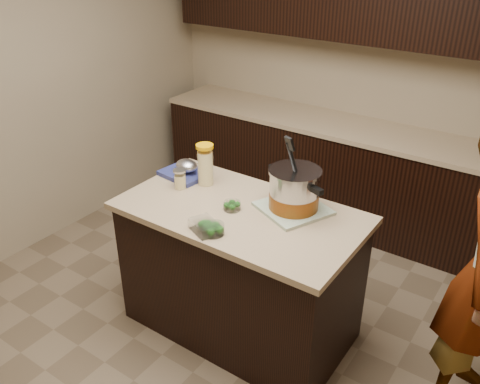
# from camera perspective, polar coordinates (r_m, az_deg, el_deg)

# --- Properties ---
(ground_plane) EXTENTS (4.00, 4.00, 0.00)m
(ground_plane) POSITION_cam_1_polar(r_m,az_deg,el_deg) (3.55, 0.00, -14.71)
(ground_plane) COLOR brown
(ground_plane) RESTS_ON ground
(room_shell) EXTENTS (4.04, 4.04, 2.72)m
(room_shell) POSITION_cam_1_polar(r_m,az_deg,el_deg) (2.70, 0.00, 13.14)
(room_shell) COLOR tan
(room_shell) RESTS_ON ground
(back_cabinets) EXTENTS (3.60, 0.63, 2.33)m
(back_cabinets) POSITION_cam_1_polar(r_m,az_deg,el_deg) (4.41, 13.13, 7.80)
(back_cabinets) COLOR black
(back_cabinets) RESTS_ON ground
(island) EXTENTS (1.46, 0.81, 0.90)m
(island) POSITION_cam_1_polar(r_m,az_deg,el_deg) (3.26, 0.00, -8.85)
(island) COLOR black
(island) RESTS_ON ground
(dish_towel) EXTENTS (0.48, 0.48, 0.02)m
(dish_towel) POSITION_cam_1_polar(r_m,az_deg,el_deg) (3.02, 5.99, -1.85)
(dish_towel) COLOR #5B7B53
(dish_towel) RESTS_ON island
(stock_pot) EXTENTS (0.42, 0.39, 0.44)m
(stock_pot) POSITION_cam_1_polar(r_m,az_deg,el_deg) (2.97, 6.09, 0.04)
(stock_pot) COLOR #B7B7BC
(stock_pot) RESTS_ON dish_towel
(lemonade_pitcher) EXTENTS (0.14, 0.14, 0.27)m
(lemonade_pitcher) POSITION_cam_1_polar(r_m,az_deg,el_deg) (3.27, -3.91, 2.92)
(lemonade_pitcher) COLOR beige
(lemonade_pitcher) RESTS_ON island
(mason_jar) EXTENTS (0.10, 0.10, 0.14)m
(mason_jar) POSITION_cam_1_polar(r_m,az_deg,el_deg) (3.26, -6.75, 1.43)
(mason_jar) COLOR beige
(mason_jar) RESTS_ON island
(broccoli_tub_left) EXTENTS (0.13, 0.13, 0.05)m
(broccoli_tub_left) POSITION_cam_1_polar(r_m,az_deg,el_deg) (3.01, -0.90, -1.60)
(broccoli_tub_left) COLOR silver
(broccoli_tub_left) RESTS_ON island
(broccoli_tub_right) EXTENTS (0.13, 0.13, 0.06)m
(broccoli_tub_right) POSITION_cam_1_polar(r_m,az_deg,el_deg) (2.78, -3.02, -4.24)
(broccoli_tub_right) COLOR silver
(broccoli_tub_right) RESTS_ON island
(broccoli_tub_rect) EXTENTS (0.20, 0.18, 0.06)m
(broccoli_tub_rect) POSITION_cam_1_polar(r_m,az_deg,el_deg) (2.80, -4.01, -3.93)
(broccoli_tub_rect) COLOR silver
(broccoli_tub_rect) RESTS_ON island
(blue_tray) EXTENTS (0.33, 0.27, 0.11)m
(blue_tray) POSITION_cam_1_polar(r_m,az_deg,el_deg) (3.42, -6.14, 2.40)
(blue_tray) COLOR navy
(blue_tray) RESTS_ON island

